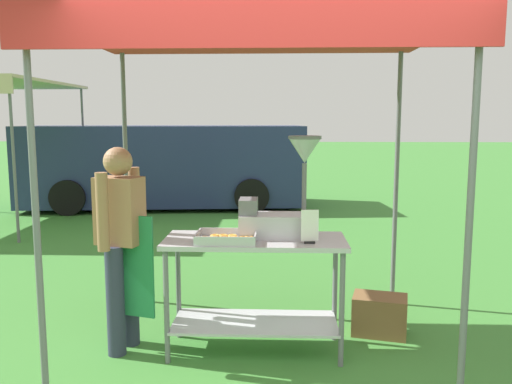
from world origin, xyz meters
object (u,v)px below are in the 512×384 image
Objects in this scene: menu_sign at (310,229)px; van_navy at (166,165)px; donut_cart at (255,271)px; supply_crate at (380,315)px; stall_canopy at (255,42)px; donut_tray at (227,239)px; donut_fryer at (281,203)px; vendor at (121,238)px.

van_navy reaches higher than menu_sign.
donut_cart reaches higher than supply_crate.
stall_canopy is 2.47m from supply_crate.
stall_canopy reaches higher than donut_tray.
menu_sign reaches higher than donut_cart.
donut_fryer is 0.49× the size of vendor.
donut_cart is 0.24× the size of van_navy.
menu_sign reaches higher than donut_tray.
donut_fryer reaches higher than vendor.
donut_tray is (-0.20, -0.21, -1.46)m from stall_canopy.
donut_tray is at bearing -158.57° from supply_crate.
donut_fryer is at bearing -7.79° from stall_canopy.
donut_tray is at bearing -150.63° from donut_cart.
donut_tray is 0.51m from donut_fryer.
donut_tray is 1.79× the size of menu_sign.
donut_cart is 1.77× the size of donut_fryer.
vendor is at bearing 173.11° from donut_tray.
donut_tray is at bearing -133.68° from stall_canopy.
stall_canopy is 1.82m from vendor.
menu_sign is at bearing -17.81° from donut_cart.
donut_tray is 1.54m from supply_crate.
van_navy is at bearing 99.20° from vendor.
donut_fryer reaches higher than donut_cart.
donut_cart is 3.11× the size of donut_tray.
van_navy is at bearing 109.01° from donut_fryer.
supply_crate is at bearing 10.61° from vendor.
vendor is 3.18× the size of supply_crate.
stall_canopy is 1.76× the size of vendor.
menu_sign reaches higher than supply_crate.
stall_canopy reaches higher than donut_fryer.
donut_cart is at bearing -90.00° from stall_canopy.
menu_sign is 1.17m from supply_crate.
supply_crate is at bearing 14.82° from stall_canopy.
van_navy is at bearing 105.53° from donut_tray.
stall_canopy is 1.74m from donut_cart.
stall_canopy is 2.03× the size of donut_cart.
donut_cart is at bearing 29.37° from donut_tray.
supply_crate is 7.33m from van_navy.
donut_cart is 1.07m from vendor.
van_navy reaches higher than donut_cart.
vendor is (-1.04, -0.11, -1.49)m from stall_canopy.
donut_fryer is at bearing 19.42° from donut_cart.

